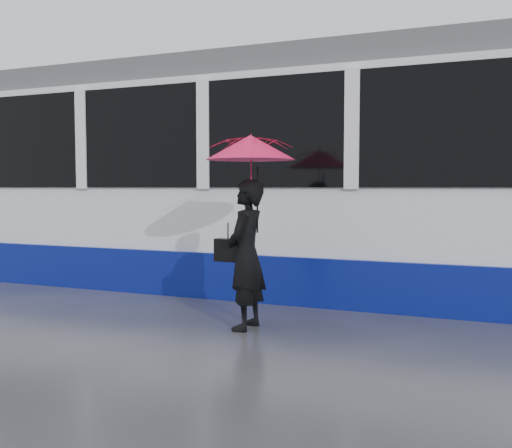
% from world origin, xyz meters
% --- Properties ---
extents(ground, '(90.00, 90.00, 0.00)m').
position_xyz_m(ground, '(0.00, 0.00, 0.00)').
color(ground, '#29292E').
rests_on(ground, ground).
extents(rails, '(34.00, 1.51, 0.02)m').
position_xyz_m(rails, '(0.00, 2.50, 0.01)').
color(rails, '#3F3D38').
rests_on(rails, ground).
extents(tram, '(26.00, 2.56, 3.35)m').
position_xyz_m(tram, '(1.73, 2.50, 1.64)').
color(tram, white).
rests_on(tram, ground).
extents(woman, '(0.38, 0.58, 1.58)m').
position_xyz_m(woman, '(0.41, -0.05, 0.79)').
color(woman, black).
rests_on(woman, ground).
extents(umbrella, '(0.93, 0.93, 1.07)m').
position_xyz_m(umbrella, '(0.46, -0.05, 1.74)').
color(umbrella, '#FD159B').
rests_on(umbrella, ground).
extents(handbag, '(0.28, 0.12, 0.43)m').
position_xyz_m(handbag, '(0.19, -0.03, 0.83)').
color(handbag, black).
rests_on(handbag, ground).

